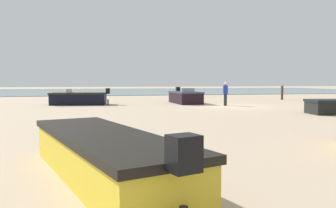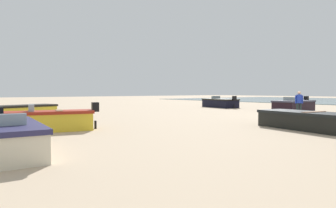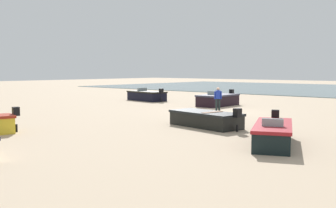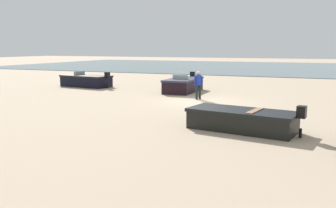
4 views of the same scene
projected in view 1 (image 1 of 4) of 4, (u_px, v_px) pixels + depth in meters
The scene contains 7 objects.
ground_plane at pixel (233, 106), 22.48m from camera, with size 160.00×160.00×0.00m, color tan.
tidal_water at pixel (148, 91), 57.54m from camera, with size 80.00×36.00×0.06m, color slate.
boat_black_0 at pixel (79, 99), 24.03m from camera, with size 4.27×2.25×1.19m.
boat_yellow_5 at pixel (103, 155), 5.83m from camera, with size 2.84×5.22×1.12m.
boat_black_6 at pixel (185, 97), 25.61m from camera, with size 1.84×4.16×1.22m.
mooring_post_near_water at pixel (282, 93), 30.51m from camera, with size 0.21×0.21×1.28m, color #503026.
beach_walker_foreground at pixel (225, 92), 23.04m from camera, with size 0.48×0.48×1.62m.
Camera 1 is at (9.12, 20.94, 1.69)m, focal length 35.80 mm.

